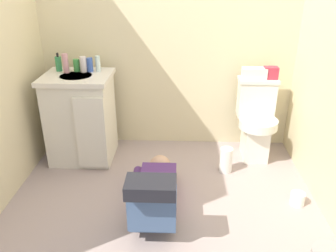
{
  "coord_description": "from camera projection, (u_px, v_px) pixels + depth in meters",
  "views": [
    {
      "loc": [
        0.13,
        -2.26,
        1.69
      ],
      "look_at": [
        0.02,
        0.44,
        0.45
      ],
      "focal_mm": 37.23,
      "sensor_mm": 36.0,
      "label": 1
    }
  ],
  "objects": [
    {
      "name": "soap_dispenser",
      "position": [
        59.0,
        64.0,
        3.15
      ],
      "size": [
        0.06,
        0.06,
        0.17
      ],
      "color": "#368E52",
      "rests_on": "vanity_cabinet"
    },
    {
      "name": "bottle_clear",
      "position": [
        98.0,
        64.0,
        3.14
      ],
      "size": [
        0.04,
        0.04,
        0.14
      ],
      "primitive_type": "cylinder",
      "color": "silver",
      "rests_on": "vanity_cabinet"
    },
    {
      "name": "toilet_paper_roll",
      "position": [
        298.0,
        199.0,
        2.7
      ],
      "size": [
        0.11,
        0.11,
        0.1
      ],
      "primitive_type": "cylinder",
      "color": "white",
      "rests_on": "ground_plane"
    },
    {
      "name": "person_plumber",
      "position": [
        155.0,
        193.0,
        2.56
      ],
      "size": [
        0.39,
        1.06,
        0.52
      ],
      "color": "#512D6B",
      "rests_on": "ground_plane"
    },
    {
      "name": "bottle_green",
      "position": [
        76.0,
        65.0,
        3.15
      ],
      "size": [
        0.06,
        0.06,
        0.11
      ],
      "primitive_type": "cylinder",
      "color": "green",
      "rests_on": "vanity_cabinet"
    },
    {
      "name": "wall_back",
      "position": [
        168.0,
        24.0,
        3.24
      ],
      "size": [
        2.58,
        0.08,
        2.4
      ],
      "primitive_type": "cube",
      "color": "beige",
      "rests_on": "ground_plane"
    },
    {
      "name": "bottle_white",
      "position": [
        83.0,
        64.0,
        3.13
      ],
      "size": [
        0.06,
        0.06,
        0.14
      ],
      "primitive_type": "cylinder",
      "color": "silver",
      "rests_on": "vanity_cabinet"
    },
    {
      "name": "faucet",
      "position": [
        80.0,
        65.0,
        3.17
      ],
      "size": [
        0.02,
        0.02,
        0.1
      ],
      "primitive_type": "cylinder",
      "color": "silver",
      "rests_on": "vanity_cabinet"
    },
    {
      "name": "toiletry_bag",
      "position": [
        271.0,
        73.0,
        3.18
      ],
      "size": [
        0.12,
        0.09,
        0.11
      ],
      "primitive_type": "cube",
      "color": "#B22D3F",
      "rests_on": "toilet"
    },
    {
      "name": "vanity_cabinet",
      "position": [
        81.0,
        117.0,
        3.23
      ],
      "size": [
        0.6,
        0.53,
        0.82
      ],
      "color": "silver",
      "rests_on": "ground_plane"
    },
    {
      "name": "tissue_box",
      "position": [
        254.0,
        73.0,
        3.19
      ],
      "size": [
        0.22,
        0.11,
        0.1
      ],
      "primitive_type": "cube",
      "color": "silver",
      "rests_on": "toilet"
    },
    {
      "name": "toilet",
      "position": [
        256.0,
        120.0,
        3.28
      ],
      "size": [
        0.36,
        0.46,
        0.75
      ],
      "color": "silver",
      "rests_on": "ground_plane"
    },
    {
      "name": "bottle_pink",
      "position": [
        66.0,
        63.0,
        3.09
      ],
      "size": [
        0.05,
        0.05,
        0.17
      ],
      "primitive_type": "cylinder",
      "color": "#D4939B",
      "rests_on": "vanity_cabinet"
    },
    {
      "name": "paper_towel_roll",
      "position": [
        226.0,
        160.0,
        3.11
      ],
      "size": [
        0.11,
        0.11,
        0.23
      ],
      "primitive_type": "cylinder",
      "color": "white",
      "rests_on": "ground_plane"
    },
    {
      "name": "ground_plane",
      "position": [
        163.0,
        203.0,
        2.77
      ],
      "size": [
        2.92,
        3.08,
        0.04
      ],
      "primitive_type": "cube",
      "color": "#A4908A"
    },
    {
      "name": "bottle_blue",
      "position": [
        90.0,
        65.0,
        3.14
      ],
      "size": [
        0.05,
        0.05,
        0.12
      ],
      "primitive_type": "cylinder",
      "color": "#3D5FB7",
      "rests_on": "vanity_cabinet"
    }
  ]
}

